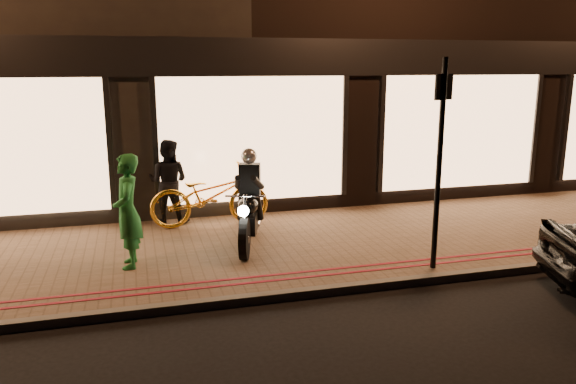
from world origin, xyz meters
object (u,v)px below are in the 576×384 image
Objects in this scene: motorcycle at (249,209)px; sign_post at (440,154)px; bicycle_gold at (210,196)px; person_green at (127,211)px.

sign_post is at bearing -18.69° from motorcycle.
bicycle_gold is at bearing 127.09° from motorcycle.
bicycle_gold is at bearing 132.88° from sign_post.
person_green reaches higher than bicycle_gold.
sign_post is at bearing 74.05° from person_green.
person_green is at bearing 141.51° from bicycle_gold.
sign_post is 1.39× the size of bicycle_gold.
sign_post is 4.31m from bicycle_gold.
bicycle_gold is (-2.83, 3.05, -1.11)m from sign_post.
motorcycle is 0.87× the size of bicycle_gold.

